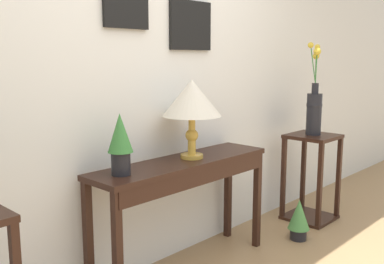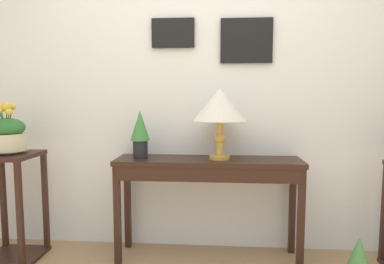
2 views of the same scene
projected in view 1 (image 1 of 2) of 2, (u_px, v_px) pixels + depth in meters
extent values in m
cube|color=silver|center=(141.00, 60.00, 2.85)|extent=(9.00, 0.10, 2.80)
cube|color=black|center=(126.00, 9.00, 2.64)|extent=(0.33, 0.02, 0.22)
cube|color=#BE6B8B|center=(127.00, 9.00, 2.63)|extent=(0.26, 0.01, 0.18)
cube|color=black|center=(191.00, 25.00, 3.05)|extent=(0.39, 0.02, 0.33)
cube|color=gray|center=(191.00, 25.00, 3.05)|extent=(0.31, 0.01, 0.27)
cube|color=black|center=(183.00, 163.00, 2.86)|extent=(1.36, 0.34, 0.03)
cube|color=black|center=(200.00, 177.00, 2.77)|extent=(1.29, 0.03, 0.10)
cube|color=black|center=(118.00, 256.00, 2.37)|extent=(0.04, 0.04, 0.72)
cube|color=black|center=(257.00, 200.00, 3.29)|extent=(0.04, 0.04, 0.72)
cube|color=black|center=(88.00, 241.00, 2.56)|extent=(0.04, 0.04, 0.72)
cube|color=black|center=(228.00, 193.00, 3.48)|extent=(0.04, 0.04, 0.72)
cylinder|color=gold|center=(192.00, 156.00, 2.92)|extent=(0.15, 0.15, 0.02)
cylinder|color=gold|center=(192.00, 145.00, 2.90)|extent=(0.05, 0.05, 0.13)
sphere|color=gold|center=(192.00, 135.00, 2.89)|extent=(0.09, 0.09, 0.09)
cylinder|color=gold|center=(192.00, 126.00, 2.88)|extent=(0.05, 0.05, 0.13)
cone|color=beige|center=(192.00, 98.00, 2.85)|extent=(0.39, 0.39, 0.24)
cylinder|color=black|center=(121.00, 163.00, 2.49)|extent=(0.11, 0.11, 0.13)
cone|color=#387A38|center=(120.00, 133.00, 2.46)|extent=(0.14, 0.14, 0.22)
cube|color=black|center=(313.00, 136.00, 3.80)|extent=(0.39, 0.39, 0.03)
cube|color=black|center=(309.00, 217.00, 3.92)|extent=(0.39, 0.39, 0.03)
cube|color=black|center=(320.00, 185.00, 3.62)|extent=(0.04, 0.03, 0.70)
cube|color=black|center=(339.00, 177.00, 3.86)|extent=(0.04, 0.03, 0.70)
cube|color=black|center=(283.00, 178.00, 3.85)|extent=(0.04, 0.04, 0.70)
cube|color=black|center=(303.00, 170.00, 4.10)|extent=(0.04, 0.04, 0.70)
cylinder|color=black|center=(314.00, 114.00, 3.76)|extent=(0.13, 0.13, 0.35)
sphere|color=black|center=(314.00, 105.00, 3.75)|extent=(0.13, 0.13, 0.13)
cylinder|color=black|center=(315.00, 88.00, 3.73)|extent=(0.06, 0.06, 0.09)
cylinder|color=#387A38|center=(316.00, 67.00, 3.68)|extent=(0.03, 0.03, 0.26)
sphere|color=gold|center=(317.00, 51.00, 3.65)|extent=(0.06, 0.06, 0.06)
cylinder|color=#387A38|center=(313.00, 64.00, 3.70)|extent=(0.04, 0.06, 0.32)
sphere|color=gold|center=(311.00, 45.00, 3.68)|extent=(0.05, 0.05, 0.05)
cylinder|color=#387A38|center=(316.00, 65.00, 3.73)|extent=(0.07, 0.04, 0.30)
sphere|color=gold|center=(317.00, 47.00, 3.73)|extent=(0.05, 0.05, 0.05)
cylinder|color=#387A38|center=(316.00, 69.00, 3.74)|extent=(0.08, 0.05, 0.23)
sphere|color=gold|center=(316.00, 56.00, 3.76)|extent=(0.06, 0.06, 0.06)
cylinder|color=black|center=(298.00, 234.00, 3.46)|extent=(0.13, 0.13, 0.09)
cone|color=#478442|center=(299.00, 214.00, 3.44)|extent=(0.17, 0.17, 0.23)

